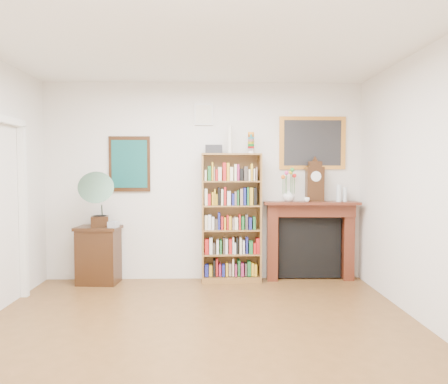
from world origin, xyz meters
The scene contains 15 objects.
room centered at (0.00, 0.00, 1.40)m, with size 4.51×5.01×2.81m.
door_casing centered at (-2.21, 1.20, 1.26)m, with size 0.08×1.02×2.17m.
teal_poster centered at (-1.05, 2.48, 1.65)m, with size 0.58×0.04×0.78m.
small_picture centered at (0.00, 2.48, 2.35)m, with size 0.26×0.04×0.30m.
gilt_painting centered at (1.55, 2.48, 1.95)m, with size 0.95×0.04×0.75m.
bookshelf centered at (0.38, 2.33, 1.00)m, with size 0.83×0.32×2.07m.
side_cabinet centered at (-1.45, 2.27, 0.40)m, with size 0.58×0.42×0.79m, color black.
fireplace centered at (1.51, 2.40, 0.66)m, with size 1.34×0.38×1.12m.
gramophone centered at (-1.43, 2.16, 1.22)m, with size 0.56×0.65×0.75m.
cd_stack centered at (-1.22, 2.15, 0.83)m, with size 0.12×0.12×0.08m, color silver.
mantel_clock centered at (1.57, 2.38, 1.39)m, with size 0.25×0.15×0.56m.
flower_vase centered at (1.19, 2.36, 1.21)m, with size 0.16×0.16×0.17m, color silver.
teacup centered at (1.43, 2.27, 1.15)m, with size 0.08×0.08×0.06m, color white.
bottle_left centered at (1.90, 2.33, 1.24)m, with size 0.07×0.07×0.24m, color silver.
bottle_right centered at (1.99, 2.35, 1.22)m, with size 0.06×0.06×0.20m, color silver.
Camera 1 is at (0.11, -3.73, 1.58)m, focal length 35.00 mm.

